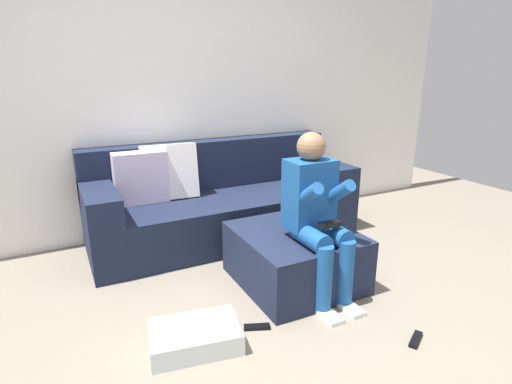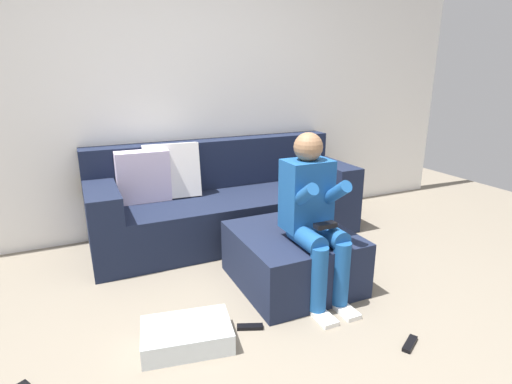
# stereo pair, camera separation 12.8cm
# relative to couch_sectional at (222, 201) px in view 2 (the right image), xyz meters

# --- Properties ---
(ground_plane) EXTENTS (8.05, 8.05, 0.00)m
(ground_plane) POSITION_rel_couch_sectional_xyz_m (-0.27, -1.75, -0.32)
(ground_plane) COLOR slate
(wall_back) EXTENTS (6.19, 0.10, 2.71)m
(wall_back) POSITION_rel_couch_sectional_xyz_m (-0.27, 0.40, 1.03)
(wall_back) COLOR white
(wall_back) RESTS_ON ground_plane
(couch_sectional) EXTENTS (2.33, 0.84, 0.87)m
(couch_sectional) POSITION_rel_couch_sectional_xyz_m (0.00, 0.00, 0.00)
(couch_sectional) COLOR #192138
(couch_sectional) RESTS_ON ground_plane
(ottoman) EXTENTS (0.77, 0.82, 0.39)m
(ottoman) POSITION_rel_couch_sectional_xyz_m (0.15, -1.03, -0.13)
(ottoman) COLOR #192138
(ottoman) RESTS_ON ground_plane
(person_seated) EXTENTS (0.30, 0.58, 1.09)m
(person_seated) POSITION_rel_couch_sectional_xyz_m (0.18, -1.22, 0.27)
(person_seated) COLOR #194C8C
(person_seated) RESTS_ON ground_plane
(storage_bin) EXTENTS (0.53, 0.40, 0.12)m
(storage_bin) POSITION_rel_couch_sectional_xyz_m (-0.72, -1.39, -0.26)
(storage_bin) COLOR silver
(storage_bin) RESTS_ON ground_plane
(remote_near_ottoman) EXTENTS (0.16, 0.11, 0.02)m
(remote_near_ottoman) POSITION_rel_couch_sectional_xyz_m (0.40, -1.92, -0.31)
(remote_near_ottoman) COLOR black
(remote_near_ottoman) RESTS_ON ground_plane
(remote_by_storage_bin) EXTENTS (0.16, 0.10, 0.02)m
(remote_by_storage_bin) POSITION_rel_couch_sectional_xyz_m (-0.35, -1.41, -0.31)
(remote_by_storage_bin) COLOR black
(remote_by_storage_bin) RESTS_ON ground_plane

